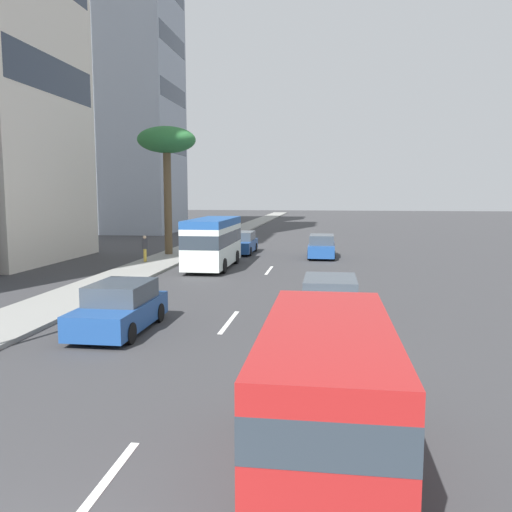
{
  "coord_description": "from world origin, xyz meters",
  "views": [
    {
      "loc": [
        -4.13,
        -3.34,
        4.42
      ],
      "look_at": [
        17.66,
        -0.32,
        1.78
      ],
      "focal_mm": 36.84,
      "sensor_mm": 36.0,
      "label": 1
    }
  ],
  "objects_px": {
    "car_third": "(330,302)",
    "palm_tree": "(167,144)",
    "car_fifth": "(242,243)",
    "car_sixth": "(322,247)",
    "van_fourth": "(327,392)",
    "minibus_second": "(213,241)",
    "pedestrian_near_lamp": "(145,247)",
    "car_lead": "(120,308)"
  },
  "relations": [
    {
      "from": "pedestrian_near_lamp",
      "to": "palm_tree",
      "type": "relative_size",
      "value": 0.19
    },
    {
      "from": "car_fifth",
      "to": "car_sixth",
      "type": "height_order",
      "value": "same"
    },
    {
      "from": "car_lead",
      "to": "car_fifth",
      "type": "xyz_separation_m",
      "value": [
        22.15,
        -0.3,
        0.02
      ]
    },
    {
      "from": "minibus_second",
      "to": "car_fifth",
      "type": "relative_size",
      "value": 1.5
    },
    {
      "from": "car_sixth",
      "to": "palm_tree",
      "type": "relative_size",
      "value": 0.5
    },
    {
      "from": "car_fifth",
      "to": "pedestrian_near_lamp",
      "type": "relative_size",
      "value": 2.84
    },
    {
      "from": "minibus_second",
      "to": "car_sixth",
      "type": "xyz_separation_m",
      "value": [
        5.85,
        -6.3,
        -0.86
      ]
    },
    {
      "from": "car_third",
      "to": "car_fifth",
      "type": "height_order",
      "value": "car_third"
    },
    {
      "from": "car_sixth",
      "to": "palm_tree",
      "type": "distance_m",
      "value": 12.81
    },
    {
      "from": "car_lead",
      "to": "car_fifth",
      "type": "relative_size",
      "value": 0.93
    },
    {
      "from": "car_third",
      "to": "car_sixth",
      "type": "xyz_separation_m",
      "value": [
        18.48,
        0.53,
        -0.02
      ]
    },
    {
      "from": "palm_tree",
      "to": "pedestrian_near_lamp",
      "type": "bearing_deg",
      "value": 177.14
    },
    {
      "from": "palm_tree",
      "to": "car_third",
      "type": "bearing_deg",
      "value": -148.06
    },
    {
      "from": "car_fifth",
      "to": "pedestrian_near_lamp",
      "type": "height_order",
      "value": "pedestrian_near_lamp"
    },
    {
      "from": "minibus_second",
      "to": "pedestrian_near_lamp",
      "type": "xyz_separation_m",
      "value": [
        1.13,
        4.61,
        -0.56
      ]
    },
    {
      "from": "car_sixth",
      "to": "pedestrian_near_lamp",
      "type": "xyz_separation_m",
      "value": [
        -4.72,
        10.91,
        0.29
      ]
    },
    {
      "from": "car_third",
      "to": "pedestrian_near_lamp",
      "type": "xyz_separation_m",
      "value": [
        13.76,
        11.44,
        0.28
      ]
    },
    {
      "from": "car_third",
      "to": "pedestrian_near_lamp",
      "type": "distance_m",
      "value": 17.9
    },
    {
      "from": "minibus_second",
      "to": "van_fourth",
      "type": "bearing_deg",
      "value": 16.76
    },
    {
      "from": "palm_tree",
      "to": "car_fifth",
      "type": "bearing_deg",
      "value": -64.06
    },
    {
      "from": "car_lead",
      "to": "minibus_second",
      "type": "bearing_deg",
      "value": -179.47
    },
    {
      "from": "car_lead",
      "to": "car_fifth",
      "type": "bearing_deg",
      "value": 179.22
    },
    {
      "from": "car_third",
      "to": "van_fourth",
      "type": "bearing_deg",
      "value": 179.61
    },
    {
      "from": "car_sixth",
      "to": "car_fifth",
      "type": "bearing_deg",
      "value": 72.17
    },
    {
      "from": "car_third",
      "to": "van_fourth",
      "type": "height_order",
      "value": "van_fourth"
    },
    {
      "from": "car_lead",
      "to": "van_fourth",
      "type": "distance_m",
      "value": 10.45
    },
    {
      "from": "car_fifth",
      "to": "pedestrian_near_lamp",
      "type": "distance_m",
      "value": 8.32
    },
    {
      "from": "car_third",
      "to": "palm_tree",
      "type": "bearing_deg",
      "value": 31.94
    },
    {
      "from": "car_lead",
      "to": "van_fourth",
      "type": "relative_size",
      "value": 0.83
    },
    {
      "from": "palm_tree",
      "to": "van_fourth",
      "type": "bearing_deg",
      "value": -158.15
    },
    {
      "from": "van_fourth",
      "to": "car_lead",
      "type": "bearing_deg",
      "value": 39.47
    },
    {
      "from": "van_fourth",
      "to": "car_sixth",
      "type": "xyz_separation_m",
      "value": [
        28.31,
        0.46,
        -0.66
      ]
    },
    {
      "from": "car_fifth",
      "to": "car_lead",
      "type": "bearing_deg",
      "value": -0.78
    },
    {
      "from": "van_fourth",
      "to": "pedestrian_near_lamp",
      "type": "bearing_deg",
      "value": 25.74
    },
    {
      "from": "car_lead",
      "to": "palm_tree",
      "type": "xyz_separation_m",
      "value": [
        19.79,
        4.53,
        7.03
      ]
    },
    {
      "from": "car_lead",
      "to": "car_third",
      "type": "height_order",
      "value": "car_third"
    },
    {
      "from": "car_lead",
      "to": "palm_tree",
      "type": "height_order",
      "value": "palm_tree"
    },
    {
      "from": "car_lead",
      "to": "minibus_second",
      "type": "xyz_separation_m",
      "value": [
        14.41,
        0.13,
        0.87
      ]
    },
    {
      "from": "car_third",
      "to": "palm_tree",
      "type": "height_order",
      "value": "palm_tree"
    },
    {
      "from": "car_fifth",
      "to": "palm_tree",
      "type": "bearing_deg",
      "value": -64.06
    },
    {
      "from": "car_sixth",
      "to": "van_fourth",
      "type": "bearing_deg",
      "value": -179.06
    },
    {
      "from": "car_third",
      "to": "car_lead",
      "type": "bearing_deg",
      "value": 104.86
    }
  ]
}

